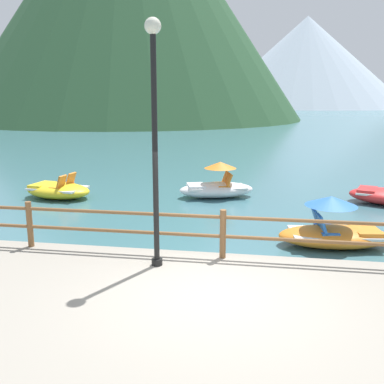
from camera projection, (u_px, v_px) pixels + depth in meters
name	position (u px, v px, depth m)	size (l,w,h in m)	color
ground_plane	(258.00, 129.00, 45.60)	(200.00, 200.00, 0.00)	#3D6B75
dock_railing	(223.00, 229.00, 8.35)	(23.92, 0.12, 0.95)	brown
lamp_post	(155.00, 123.00, 7.55)	(0.28, 0.28, 4.31)	black
pedal_boat_1	(335.00, 231.00, 10.24)	(2.73, 1.57, 1.20)	orange
pedal_boat_3	(58.00, 190.00, 15.07)	(2.53, 1.75, 0.86)	yellow
pedal_boat_5	(217.00, 186.00, 15.15)	(2.80, 1.89, 1.23)	white
distant_peak	(306.00, 62.00, 123.02)	(55.89, 55.89, 24.65)	#9EADBC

